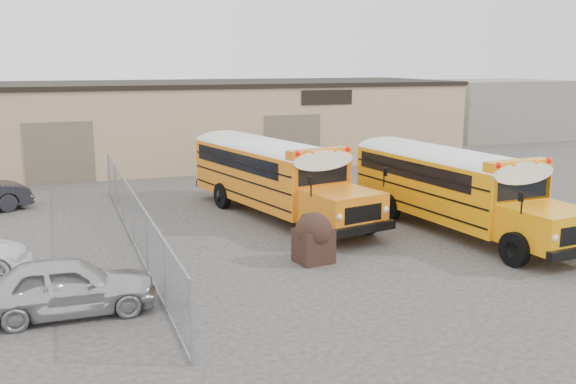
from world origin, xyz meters
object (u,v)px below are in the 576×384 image
object	(u,v)px
tarp_bundle	(314,237)
school_bus_left	(205,152)
school_bus_right	(360,159)
car_silver	(67,286)

from	to	relation	value
tarp_bundle	school_bus_left	bearing A→B (deg)	92.15
school_bus_right	car_silver	xyz separation A→B (m)	(-12.36, -9.53, -0.99)
school_bus_right	tarp_bundle	world-z (taller)	school_bus_right
school_bus_left	school_bus_right	world-z (taller)	school_bus_left
school_bus_right	car_silver	world-z (taller)	school_bus_right
school_bus_right	car_silver	distance (m)	15.64
school_bus_left	car_silver	world-z (taller)	school_bus_left
school_bus_left	school_bus_right	xyz separation A→B (m)	(5.86, -4.22, -0.02)
school_bus_left	tarp_bundle	bearing A→B (deg)	-87.85
school_bus_right	school_bus_left	bearing A→B (deg)	144.26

